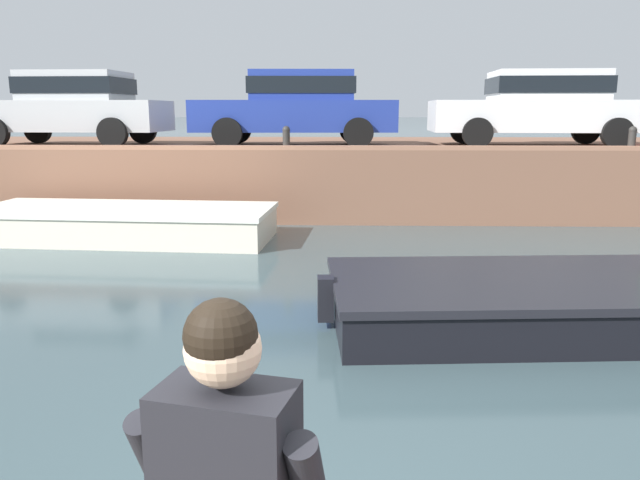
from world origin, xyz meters
The scene contains 10 objects.
ground_plane centered at (0.00, 4.97, 0.00)m, with size 400.00×400.00×0.00m, color #3D5156.
far_quay_wall centered at (0.00, 12.95, 0.72)m, with size 60.00×6.00×1.44m, color brown.
far_wall_coping centered at (0.00, 10.07, 1.48)m, with size 60.00×0.24×0.08m, color #9F6C52.
boat_moored_west_cream centered at (-3.67, 8.53, 0.28)m, with size 6.05×2.19×0.56m.
motorboat_passing centered at (3.01, 4.35, 0.25)m, with size 6.40×2.36×0.98m.
car_leftmost_silver centered at (-5.43, 11.53, 2.29)m, with size 4.08×2.05×1.54m.
car_left_inner_blue centered at (-0.65, 11.54, 2.29)m, with size 4.28×2.09×1.54m.
car_centre_white centered at (4.44, 11.53, 2.29)m, with size 4.42×2.11×1.54m.
mooring_bollard_mid centered at (-0.78, 10.20, 1.68)m, with size 0.15×0.15×0.45m.
mooring_bollard_east centered at (5.79, 10.20, 1.68)m, with size 0.15×0.15×0.45m.
Camera 1 is at (0.20, -1.91, 2.18)m, focal length 35.00 mm.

